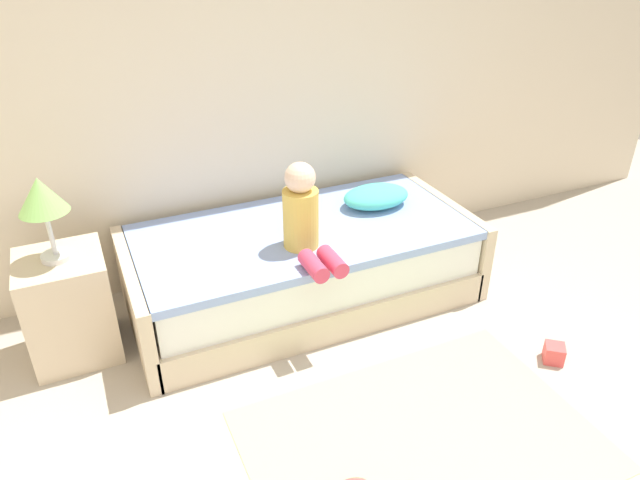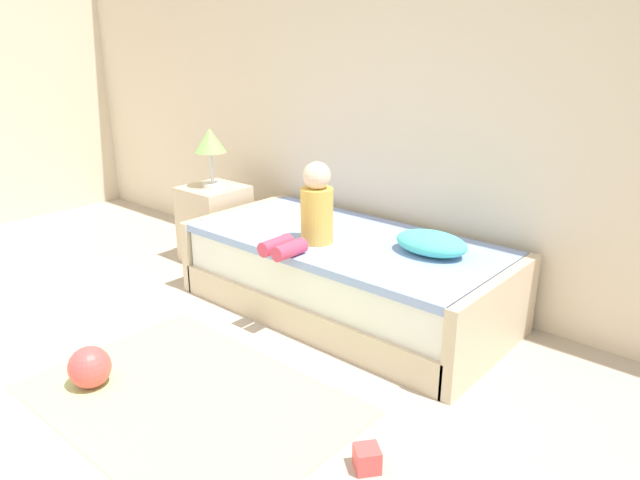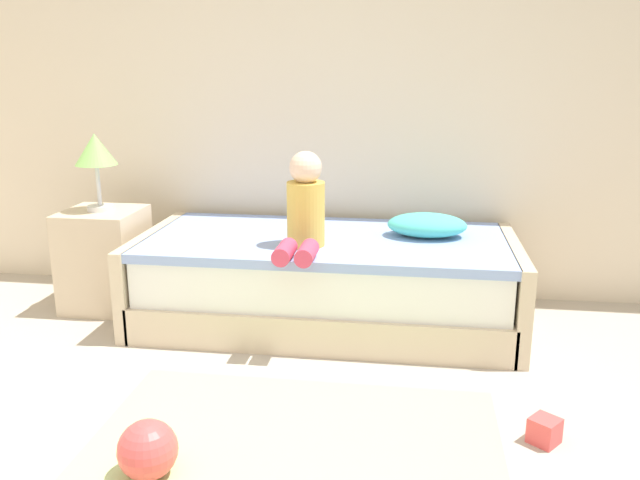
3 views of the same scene
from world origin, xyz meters
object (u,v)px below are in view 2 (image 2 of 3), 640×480
at_px(bed, 345,275).
at_px(toy_ball, 90,367).
at_px(pillow, 431,243).
at_px(toy_block, 367,459).
at_px(nightstand, 215,224).
at_px(child_figure, 312,212).
at_px(table_lamp, 210,143).

bearing_deg(bed, toy_ball, -105.49).
bearing_deg(bed, pillow, 10.25).
relative_size(pillow, toy_block, 4.27).
distance_m(nightstand, child_figure, 1.35).
bearing_deg(child_figure, table_lamp, 167.82).
relative_size(nightstand, pillow, 1.36).
xyz_separation_m(table_lamp, toy_block, (2.36, -1.16, -0.89)).
distance_m(table_lamp, toy_block, 2.78).
xyz_separation_m(bed, child_figure, (-0.09, -0.23, 0.46)).
relative_size(child_figure, pillow, 1.16).
distance_m(nightstand, table_lamp, 0.64).
bearing_deg(pillow, toy_block, -69.44).
bearing_deg(pillow, child_figure, -152.81).
bearing_deg(child_figure, nightstand, 167.82).
height_order(pillow, toy_block, pillow).
distance_m(table_lamp, pillow, 1.94).
height_order(pillow, toy_ball, pillow).
height_order(child_figure, toy_block, child_figure).
height_order(child_figure, pillow, child_figure).
distance_m(pillow, toy_ball, 1.97).
distance_m(nightstand, pillow, 1.92).
distance_m(bed, pillow, 0.65).
bearing_deg(bed, table_lamp, 178.12).
relative_size(nightstand, table_lamp, 1.33).
xyz_separation_m(table_lamp, child_figure, (1.26, -0.27, -0.23)).
bearing_deg(bed, child_figure, -110.67).
relative_size(nightstand, toy_block, 5.83).
bearing_deg(toy_block, bed, 132.06).
bearing_deg(nightstand, bed, -1.88).
relative_size(table_lamp, toy_ball, 2.08).
distance_m(toy_ball, toy_block, 1.50).
bearing_deg(table_lamp, bed, -1.88).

